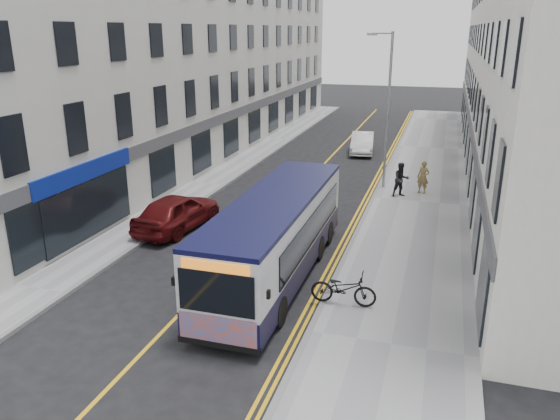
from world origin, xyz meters
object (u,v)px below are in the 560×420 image
Objects in this scene: streetlamp at (387,106)px; car_white at (362,143)px; bicycle at (343,288)px; pedestrian_near at (423,177)px; city_bus at (276,234)px; car_maroon at (177,212)px; pedestrian_far at (401,180)px.

car_white is at bearing 105.48° from streetlamp.
pedestrian_near reaches higher than bicycle.
city_bus is at bearing -95.87° from car_white.
car_white is at bearing -99.65° from car_maroon.
city_bus reaches higher than car_maroon.
city_bus is (-2.15, -12.00, -2.79)m from streetlamp.
city_bus is at bearing 60.00° from bicycle.
bicycle is 12.03m from pedestrian_far.
car_maroon is at bearing 57.88° from bicycle.
pedestrian_far is at bearing 73.07° from city_bus.
car_white is (-4.47, 9.04, -0.26)m from pedestrian_near.
streetlamp is at bearing 98.01° from pedestrian_far.
pedestrian_far is at bearing -52.48° from streetlamp.
car_white is (-2.37, 8.56, -3.69)m from streetlamp.
city_bus is 2.39× the size of car_white.
streetlamp reaches higher than car_maroon.
car_white is at bearing 131.48° from pedestrian_near.
city_bus is 5.84× the size of pedestrian_far.
pedestrian_near is 12.66m from car_maroon.
streetlamp is 4.06m from pedestrian_near.
bicycle is (0.43, -13.41, -3.74)m from streetlamp.
pedestrian_far is at bearing -77.39° from car_white.
city_bus reaches higher than car_white.
car_white is (-2.80, 21.97, 0.05)m from bicycle.
streetlamp is at bearing -81.01° from car_white.
streetlamp is 4.01× the size of bicycle.
car_maroon is (-5.20, -17.21, 0.09)m from car_white.
pedestrian_far reaches higher than bicycle.
city_bus is at bearing 155.45° from car_maroon.
pedestrian_near is (2.10, -0.48, -3.44)m from streetlamp.
pedestrian_near is (1.67, 12.93, 0.30)m from bicycle.
bicycle is at bearing -89.21° from car_white.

